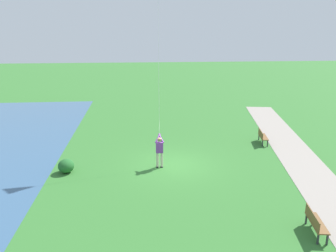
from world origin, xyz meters
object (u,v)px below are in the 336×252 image
object	(u,v)px
park_bench_near_walkway	(262,136)
park_bench_far_walkway	(315,221)
person_kite_flyer	(160,149)
lakeside_shrub	(66,166)

from	to	relation	value
park_bench_near_walkway	park_bench_far_walkway	xyz separation A→B (m)	(1.75, 10.35, 0.00)
person_kite_flyer	lakeside_shrub	bearing A→B (deg)	3.27
person_kite_flyer	park_bench_far_walkway	xyz separation A→B (m)	(-5.35, 6.88, -0.54)
park_bench_far_walkway	lakeside_shrub	bearing A→B (deg)	-32.50
person_kite_flyer	lakeside_shrub	xyz separation A→B (m)	(5.01, 0.29, -0.68)
park_bench_near_walkway	lakeside_shrub	bearing A→B (deg)	17.24
lakeside_shrub	park_bench_far_walkway	bearing A→B (deg)	147.50
person_kite_flyer	park_bench_near_walkway	xyz separation A→B (m)	(-7.10, -3.47, -0.54)
park_bench_far_walkway	lakeside_shrub	distance (m)	12.28
lakeside_shrub	person_kite_flyer	bearing A→B (deg)	-176.73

